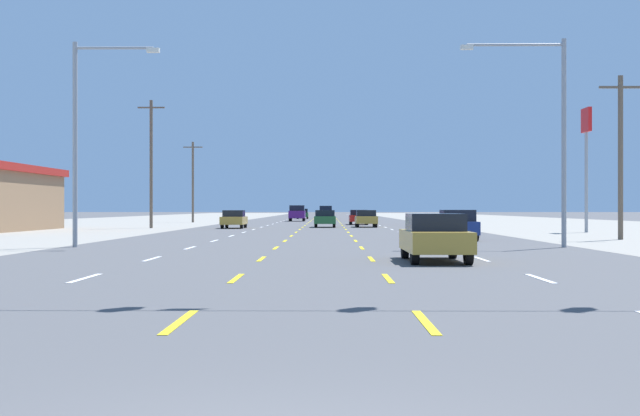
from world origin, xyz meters
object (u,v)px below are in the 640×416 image
at_px(sedan_far_left_mid, 234,219).
at_px(sedan_inner_right_farther, 358,217).
at_px(sedan_inner_right_nearest, 435,237).
at_px(streetlight_left_row_0, 84,128).
at_px(suv_center_turn_distant_a, 326,212).
at_px(hatchback_far_right_near, 457,225).
at_px(sedan_center_turn_midfar, 325,218).
at_px(suv_inner_left_farthest, 297,213).
at_px(sedan_inner_right_far, 366,218).
at_px(streetlight_right_row_0, 552,124).
at_px(pole_sign_right_row_1, 586,141).
at_px(hatchback_inner_left_distant_b, 303,214).

distance_m(sedan_far_left_mid, sedan_inner_right_farther, 18.56).
xyz_separation_m(sedan_inner_right_nearest, streetlight_left_row_0, (-13.41, 9.34, 4.20)).
bearing_deg(suv_center_turn_distant_a, hatchback_far_right_near, -85.36).
bearing_deg(sedan_inner_right_farther, sedan_center_turn_midfar, -105.67).
bearing_deg(suv_center_turn_distant_a, suv_inner_left_farthest, -99.48).
height_order(sedan_center_turn_midfar, streetlight_left_row_0, streetlight_left_row_0).
bearing_deg(sedan_inner_right_far, sedan_inner_right_nearest, -90.04).
bearing_deg(suv_inner_left_farthest, streetlight_left_row_0, -95.10).
xyz_separation_m(suv_center_turn_distant_a, streetlight_left_row_0, (-9.87, -92.11, 3.93)).
height_order(sedan_center_turn_midfar, streetlight_right_row_0, streetlight_right_row_0).
distance_m(sedan_inner_right_nearest, sedan_inner_right_far, 47.12).
distance_m(sedan_inner_right_farther, pole_sign_right_row_1, 30.93).
bearing_deg(pole_sign_right_row_1, suv_inner_left_farthest, 113.28).
bearing_deg(sedan_far_left_mid, sedan_center_turn_midfar, 25.79).
height_order(sedan_inner_right_farther, streetlight_left_row_0, streetlight_left_row_0).
bearing_deg(suv_inner_left_farthest, hatchback_far_right_near, -80.68).
relative_size(pole_sign_right_row_1, streetlight_left_row_0, 0.98).
bearing_deg(sedan_inner_right_farther, sedan_far_left_mid, -124.94).
distance_m(sedan_inner_right_nearest, suv_inner_left_farthest, 80.65).
bearing_deg(sedan_center_turn_midfar, hatchback_far_right_near, -76.93).
bearing_deg(sedan_inner_right_far, streetlight_left_row_0, -109.58).
distance_m(sedan_inner_right_nearest, pole_sign_right_row_1, 34.65).
relative_size(sedan_far_left_mid, sedan_center_turn_midfar, 1.00).
bearing_deg(suv_inner_left_farthest, streetlight_right_row_0, -79.56).
relative_size(suv_center_turn_distant_a, hatchback_inner_left_distant_b, 1.26).
bearing_deg(sedan_inner_right_nearest, sedan_inner_right_far, 89.96).
distance_m(sedan_center_turn_midfar, streetlight_left_row_0, 38.63).
bearing_deg(hatchback_inner_left_distant_b, suv_center_turn_distant_a, -24.74).
bearing_deg(streetlight_left_row_0, sedan_inner_right_far, 70.42).
height_order(sedan_center_turn_midfar, sedan_inner_right_far, same).
bearing_deg(pole_sign_right_row_1, hatchback_inner_left_distant_b, 106.39).
bearing_deg(suv_inner_left_farthest, sedan_far_left_mid, -95.77).
relative_size(hatchback_far_right_near, sedan_center_turn_midfar, 0.87).
height_order(streetlight_left_row_0, streetlight_right_row_0, streetlight_right_row_0).
height_order(sedan_inner_right_far, streetlight_right_row_0, streetlight_right_row_0).
distance_m(sedan_center_turn_midfar, sedan_inner_right_far, 3.59).
bearing_deg(sedan_inner_right_far, hatchback_far_right_near, -83.77).
relative_size(sedan_center_turn_midfar, hatchback_inner_left_distant_b, 1.15).
distance_m(sedan_far_left_mid, pole_sign_right_row_1, 28.04).
bearing_deg(sedan_center_turn_midfar, streetlight_left_row_0, -104.97).
xyz_separation_m(hatchback_inner_left_distant_b, streetlight_right_row_0, (13.08, -93.74, 4.32)).
bearing_deg(streetlight_right_row_0, sedan_far_left_mid, 116.70).
relative_size(sedan_inner_right_nearest, sedan_inner_right_farther, 1.00).
height_order(sedan_far_left_mid, sedan_inner_right_farther, same).
distance_m(sedan_inner_right_nearest, sedan_center_turn_midfar, 46.57).
xyz_separation_m(hatchback_far_right_near, sedan_inner_right_farther, (-3.51, 40.86, -0.03)).
relative_size(sedan_far_left_mid, suv_center_turn_distant_a, 0.92).
xyz_separation_m(suv_inner_left_farthest, suv_center_turn_distant_a, (3.53, 21.12, 0.00)).
bearing_deg(hatchback_far_right_near, sedan_center_turn_midfar, 103.07).
height_order(suv_inner_left_farthest, suv_center_turn_distant_a, same).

